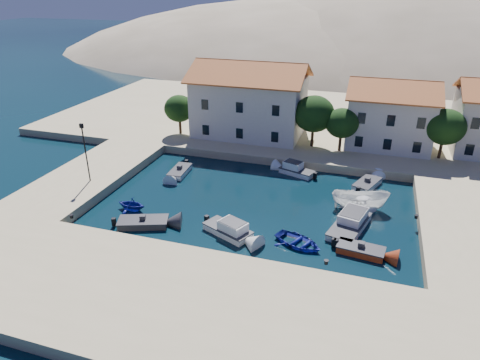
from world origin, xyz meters
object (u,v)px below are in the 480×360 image
Objects in this scene: building_left at (250,98)px; boat_east at (359,209)px; lamppost at (85,147)px; rowboat_south at (298,245)px; cabin_cruiser_south at (228,229)px; cabin_cruiser_east at (349,225)px; building_mid at (391,112)px.

boat_east is (15.79, -15.81, -5.94)m from building_left.
rowboat_south is at bearing -9.38° from lamppost.
rowboat_south is (11.33, -23.77, -5.94)m from building_left.
cabin_cruiser_south is 0.78× the size of cabin_cruiser_east.
building_mid is 1.69× the size of lamppost.
boat_east is at bearing -6.48° from rowboat_south.
lamppost is 28.02m from boat_east.
lamppost is at bearing 88.64° from boat_east.
rowboat_south is at bearing 149.18° from cabin_cruiser_east.
building_left is 25.66m from cabin_cruiser_east.
building_mid is at bearing -17.57° from boat_east.
cabin_cruiser_east is 4.22m from boat_east.
building_left is 2.38× the size of cabin_cruiser_east.
cabin_cruiser_east is (10.02, 3.97, -0.00)m from cabin_cruiser_south.
building_mid is 21.68m from cabin_cruiser_east.
boat_east is at bearing -97.48° from building_mid.
building_mid is 2.17× the size of cabin_cruiser_south.
building_left is at bearing 51.66° from cabin_cruiser_east.
lamppost is at bearing -119.90° from building_left.
boat_east is (4.46, 7.96, 0.00)m from rowboat_south.
lamppost is 27.01m from cabin_cruiser_east.
boat_east is (10.64, 8.12, -0.48)m from cabin_cruiser_south.
building_mid is at bearing 6.75° from cabin_cruiser_east.
cabin_cruiser_east is (15.17, -19.97, -5.46)m from building_left.
cabin_cruiser_east is (3.84, 3.81, 0.48)m from rowboat_south.
cabin_cruiser_east is at bearing -52.77° from building_left.
lamppost is at bearing 104.50° from cabin_cruiser_east.
building_left reaches higher than boat_east.
boat_east reaches higher than rowboat_south.
building_mid reaches higher than lamppost.
building_left is 23.10m from lamppost.
rowboat_south is at bearing -105.06° from building_mid.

